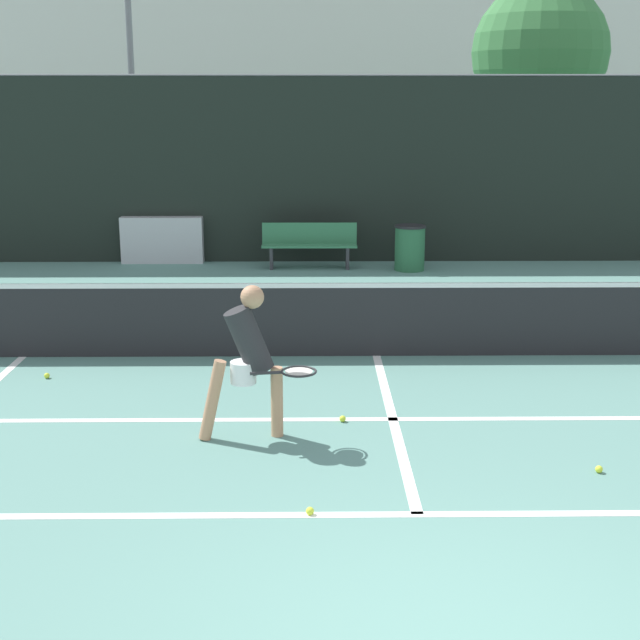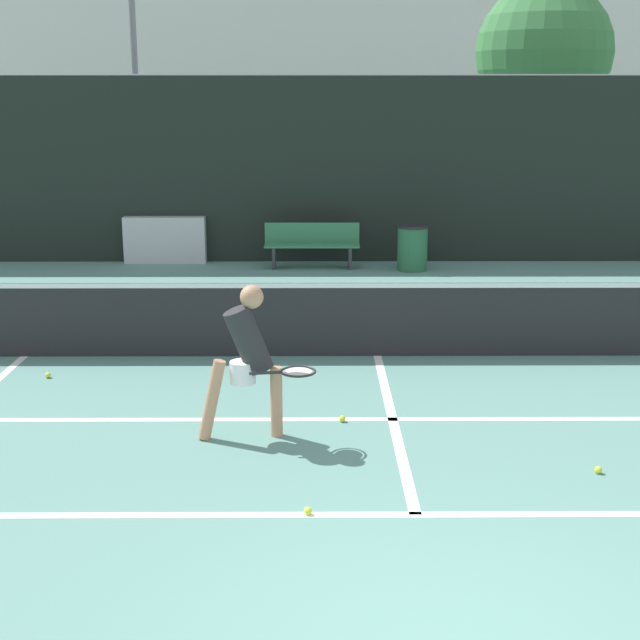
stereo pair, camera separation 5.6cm
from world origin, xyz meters
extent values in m
cube|color=white|center=(0.00, 1.92, 0.00)|extent=(11.00, 0.10, 0.01)
cube|color=white|center=(0.00, 4.06, 0.00)|extent=(8.25, 0.10, 0.01)
cube|color=white|center=(0.00, 4.15, 0.00)|extent=(0.10, 4.45, 0.01)
cube|color=#232326|center=(0.00, 6.37, 0.47)|extent=(11.00, 0.02, 0.95)
cube|color=white|center=(0.00, 6.37, 0.92)|extent=(11.00, 0.03, 0.06)
cube|color=black|center=(0.00, 13.09, 1.79)|extent=(24.00, 0.06, 3.59)
cylinder|color=slate|center=(0.00, 13.09, 3.61)|extent=(24.00, 0.04, 0.04)
cylinder|color=tan|center=(-1.17, 3.63, 0.35)|extent=(0.12, 0.12, 0.70)
cylinder|color=tan|center=(-1.79, 3.55, 0.40)|extent=(0.30, 0.16, 0.80)
cylinder|color=white|center=(-1.49, 3.59, 0.66)|extent=(0.25, 0.25, 0.21)
cylinder|color=#262628|center=(-1.43, 3.59, 0.98)|extent=(0.48, 0.29, 0.70)
sphere|color=tan|center=(-1.39, 3.60, 1.40)|extent=(0.22, 0.22, 0.22)
cylinder|color=#262628|center=(-1.26, 3.40, 0.71)|extent=(0.30, 0.07, 0.03)
torus|color=#262628|center=(-0.96, 3.45, 0.71)|extent=(0.39, 0.39, 0.02)
cylinder|color=beige|center=(-0.96, 3.45, 0.71)|extent=(0.29, 0.29, 0.01)
sphere|color=#D1E033|center=(-3.95, 5.48, 0.03)|extent=(0.07, 0.07, 0.07)
sphere|color=#D1E033|center=(-0.52, 4.00, 0.03)|extent=(0.07, 0.07, 0.07)
sphere|color=#D1E033|center=(1.70, 2.71, 0.03)|extent=(0.07, 0.07, 0.07)
sphere|color=#D1E033|center=(-0.85, 1.92, 0.03)|extent=(0.07, 0.07, 0.07)
cube|color=#33724C|center=(-0.86, 12.31, 0.44)|extent=(1.82, 0.37, 0.04)
cube|color=#33724C|center=(-0.85, 12.49, 0.65)|extent=(1.82, 0.05, 0.42)
cube|color=#333338|center=(-1.58, 12.32, 0.22)|extent=(0.06, 0.32, 0.44)
cube|color=#333338|center=(-0.13, 12.31, 0.22)|extent=(0.06, 0.32, 0.44)
cylinder|color=#28603D|center=(1.05, 12.13, 0.41)|extent=(0.57, 0.57, 0.82)
cylinder|color=black|center=(1.05, 12.13, 0.84)|extent=(0.59, 0.59, 0.04)
cube|color=#B7B7BC|center=(-3.77, 15.15, 0.46)|extent=(1.61, 4.70, 0.92)
cube|color=#1E2328|center=(-3.77, 14.91, 1.22)|extent=(1.35, 2.82, 0.61)
cylinder|color=black|center=(-3.04, 16.65, 0.30)|extent=(0.18, 0.60, 0.60)
cylinder|color=black|center=(-3.04, 13.64, 0.30)|extent=(0.18, 0.60, 0.60)
cylinder|color=slate|center=(-5.24, 18.28, 4.89)|extent=(0.16, 0.16, 9.78)
cylinder|color=brown|center=(4.93, 18.62, 1.55)|extent=(0.28, 0.28, 3.10)
sphere|color=#38753D|center=(4.93, 18.62, 4.29)|extent=(3.41, 3.41, 3.41)
cube|color=beige|center=(0.00, 28.83, 3.40)|extent=(36.00, 2.40, 6.80)
camera|label=1|loc=(-0.85, -4.54, 3.23)|focal=50.00mm
camera|label=2|loc=(-0.79, -4.54, 3.23)|focal=50.00mm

